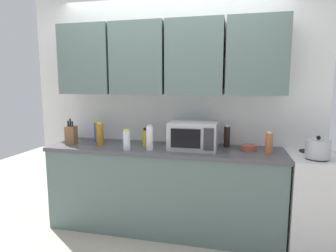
{
  "coord_description": "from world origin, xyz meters",
  "views": [
    {
      "loc": [
        0.72,
        -3.15,
        1.55
      ],
      "look_at": [
        0.04,
        -0.25,
        1.12
      ],
      "focal_mm": 30.56,
      "sensor_mm": 36.0,
      "label": 1
    }
  ],
  "objects_px": {
    "bottle_clear_tall": "(127,140)",
    "bottle_white_jar": "(150,138)",
    "bowl_ceramic_small": "(249,148)",
    "knife_block": "(71,135)",
    "bottle_soy_dark": "(227,136)",
    "stove_range": "(329,203)",
    "microwave": "(193,135)",
    "bottle_amber_vinegar": "(100,134)",
    "bottle_yellow_mustard": "(146,137)",
    "kettle": "(318,149)",
    "bottle_blue_cleaner": "(97,132)",
    "bottle_spice_jar": "(269,143)"
  },
  "relations": [
    {
      "from": "bottle_clear_tall",
      "to": "bottle_white_jar",
      "type": "distance_m",
      "value": 0.23
    },
    {
      "from": "bowl_ceramic_small",
      "to": "knife_block",
      "type": "bearing_deg",
      "value": -175.5
    },
    {
      "from": "bottle_white_jar",
      "to": "bottle_soy_dark",
      "type": "distance_m",
      "value": 0.82
    },
    {
      "from": "stove_range",
      "to": "microwave",
      "type": "relative_size",
      "value": 1.9
    },
    {
      "from": "bottle_amber_vinegar",
      "to": "bowl_ceramic_small",
      "type": "height_order",
      "value": "bottle_amber_vinegar"
    },
    {
      "from": "bottle_soy_dark",
      "to": "knife_block",
      "type": "bearing_deg",
      "value": -171.65
    },
    {
      "from": "stove_range",
      "to": "bottle_yellow_mustard",
      "type": "relative_size",
      "value": 4.77
    },
    {
      "from": "microwave",
      "to": "knife_block",
      "type": "distance_m",
      "value": 1.35
    },
    {
      "from": "kettle",
      "to": "bottle_yellow_mustard",
      "type": "distance_m",
      "value": 1.67
    },
    {
      "from": "stove_range",
      "to": "bottle_soy_dark",
      "type": "xyz_separation_m",
      "value": [
        -0.96,
        0.19,
        0.56
      ]
    },
    {
      "from": "bottle_yellow_mustard",
      "to": "bottle_soy_dark",
      "type": "bearing_deg",
      "value": 7.7
    },
    {
      "from": "bottle_blue_cleaner",
      "to": "bottle_soy_dark",
      "type": "bearing_deg",
      "value": 2.15
    },
    {
      "from": "microwave",
      "to": "bowl_ceramic_small",
      "type": "bearing_deg",
      "value": 7.84
    },
    {
      "from": "microwave",
      "to": "bottle_yellow_mustard",
      "type": "distance_m",
      "value": 0.53
    },
    {
      "from": "knife_block",
      "to": "bottle_spice_jar",
      "type": "relative_size",
      "value": 1.32
    },
    {
      "from": "bowl_ceramic_small",
      "to": "kettle",
      "type": "bearing_deg",
      "value": -21.84
    },
    {
      "from": "bottle_clear_tall",
      "to": "bottle_spice_jar",
      "type": "xyz_separation_m",
      "value": [
        1.37,
        0.16,
        0.0
      ]
    },
    {
      "from": "stove_range",
      "to": "bottle_soy_dark",
      "type": "bearing_deg",
      "value": 169.06
    },
    {
      "from": "bottle_white_jar",
      "to": "bottle_amber_vinegar",
      "type": "bearing_deg",
      "value": 170.66
    },
    {
      "from": "bottle_yellow_mustard",
      "to": "stove_range",
      "type": "bearing_deg",
      "value": -2.21
    },
    {
      "from": "knife_block",
      "to": "bottle_soy_dark",
      "type": "distance_m",
      "value": 1.69
    },
    {
      "from": "kettle",
      "to": "bottle_clear_tall",
      "type": "height_order",
      "value": "same"
    },
    {
      "from": "bottle_clear_tall",
      "to": "bottle_soy_dark",
      "type": "distance_m",
      "value": 1.04
    },
    {
      "from": "kettle",
      "to": "bowl_ceramic_small",
      "type": "xyz_separation_m",
      "value": [
        -0.57,
        0.23,
        -0.07
      ]
    },
    {
      "from": "knife_block",
      "to": "bowl_ceramic_small",
      "type": "relative_size",
      "value": 1.83
    },
    {
      "from": "bottle_spice_jar",
      "to": "bowl_ceramic_small",
      "type": "relative_size",
      "value": 1.38
    },
    {
      "from": "bottle_yellow_mustard",
      "to": "bottle_clear_tall",
      "type": "bearing_deg",
      "value": -114.73
    },
    {
      "from": "knife_block",
      "to": "bottle_blue_cleaner",
      "type": "bearing_deg",
      "value": 42.0
    },
    {
      "from": "bottle_amber_vinegar",
      "to": "bottle_white_jar",
      "type": "xyz_separation_m",
      "value": [
        0.59,
        -0.1,
        0.0
      ]
    },
    {
      "from": "microwave",
      "to": "bottle_amber_vinegar",
      "type": "distance_m",
      "value": 1.01
    },
    {
      "from": "bottle_clear_tall",
      "to": "bottle_white_jar",
      "type": "height_order",
      "value": "bottle_white_jar"
    },
    {
      "from": "bottle_soy_dark",
      "to": "kettle",
      "type": "bearing_deg",
      "value": -22.34
    },
    {
      "from": "stove_range",
      "to": "bottle_blue_cleaner",
      "type": "height_order",
      "value": "bottle_blue_cleaner"
    },
    {
      "from": "bottle_clear_tall",
      "to": "bowl_ceramic_small",
      "type": "height_order",
      "value": "bottle_clear_tall"
    },
    {
      "from": "bottle_amber_vinegar",
      "to": "bottle_white_jar",
      "type": "height_order",
      "value": "bottle_white_jar"
    },
    {
      "from": "bottle_spice_jar",
      "to": "stove_range",
      "type": "bearing_deg",
      "value": 2.88
    },
    {
      "from": "stove_range",
      "to": "knife_block",
      "type": "distance_m",
      "value": 2.7
    },
    {
      "from": "knife_block",
      "to": "bottle_white_jar",
      "type": "height_order",
      "value": "knife_block"
    },
    {
      "from": "stove_range",
      "to": "bottle_white_jar",
      "type": "height_order",
      "value": "bottle_white_jar"
    },
    {
      "from": "bottle_soy_dark",
      "to": "bowl_ceramic_small",
      "type": "bearing_deg",
      "value": -23.62
    },
    {
      "from": "knife_block",
      "to": "bottle_amber_vinegar",
      "type": "relative_size",
      "value": 1.13
    },
    {
      "from": "knife_block",
      "to": "bowl_ceramic_small",
      "type": "distance_m",
      "value": 1.9
    },
    {
      "from": "knife_block",
      "to": "bottle_yellow_mustard",
      "type": "relative_size",
      "value": 1.49
    },
    {
      "from": "bottle_spice_jar",
      "to": "bottle_amber_vinegar",
      "type": "relative_size",
      "value": 0.85
    },
    {
      "from": "bottle_spice_jar",
      "to": "bottle_white_jar",
      "type": "distance_m",
      "value": 1.15
    },
    {
      "from": "microwave",
      "to": "bowl_ceramic_small",
      "type": "xyz_separation_m",
      "value": [
        0.55,
        0.08,
        -0.11
      ]
    },
    {
      "from": "kettle",
      "to": "microwave",
      "type": "relative_size",
      "value": 0.43
    },
    {
      "from": "bottle_spice_jar",
      "to": "bottle_blue_cleaner",
      "type": "bearing_deg",
      "value": 175.09
    },
    {
      "from": "microwave",
      "to": "kettle",
      "type": "bearing_deg",
      "value": -7.76
    },
    {
      "from": "bottle_white_jar",
      "to": "kettle",
      "type": "bearing_deg",
      "value": -0.17
    }
  ]
}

